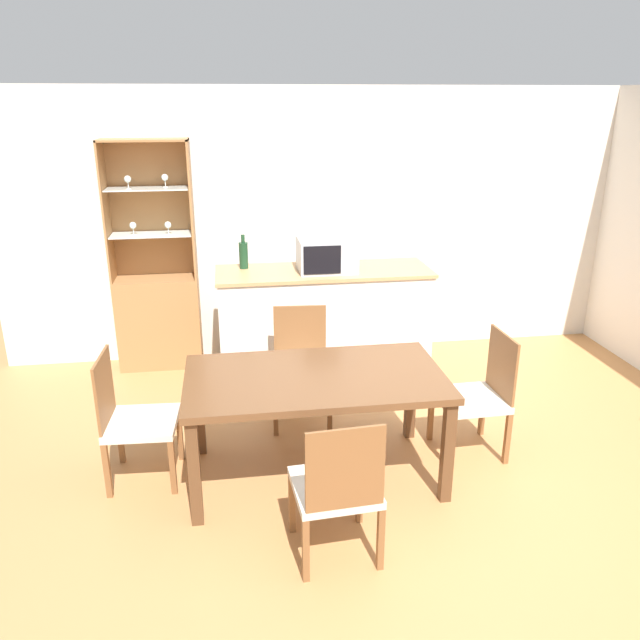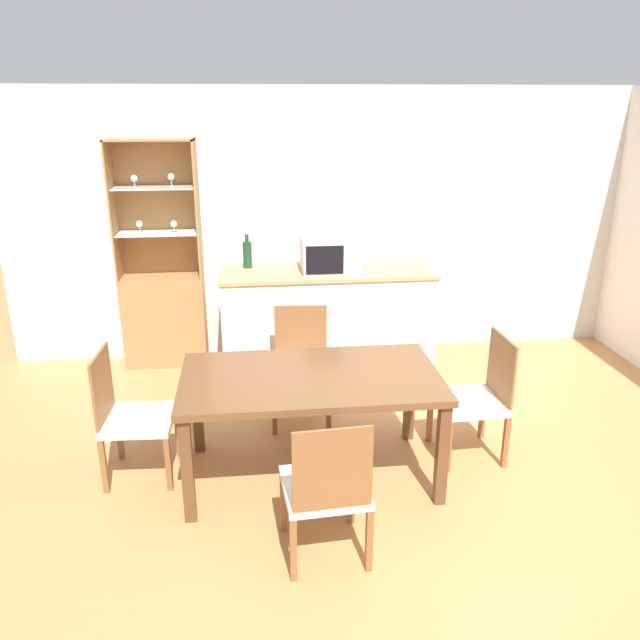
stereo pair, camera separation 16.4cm
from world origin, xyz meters
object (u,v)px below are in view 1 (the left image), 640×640
object	(u,v)px
dining_chair_side_right_far	(477,395)
wine_bottle	(244,255)
display_cabinet	(158,304)
microwave	(327,254)
dining_table	(315,387)
dining_chair_head_far	(301,367)
dining_chair_side_left_far	(134,419)
dining_chair_head_near	(337,488)

from	to	relation	value
dining_chair_side_right_far	wine_bottle	xyz separation A→B (m)	(-1.57, 1.56, 0.71)
display_cabinet	microwave	world-z (taller)	display_cabinet
display_cabinet	dining_chair_side_right_far	bearing A→B (deg)	-39.38
display_cabinet	wine_bottle	bearing A→B (deg)	-25.92
dining_table	microwave	bearing A→B (deg)	78.19
dining_chair_head_far	dining_chair_side_right_far	bearing A→B (deg)	154.97
dining_chair_head_far	dining_chair_side_left_far	bearing A→B (deg)	33.93
dining_chair_side_left_far	dining_chair_head_near	size ratio (longest dim) A/B	1.00
dining_chair_head_near	microwave	distance (m)	2.47
dining_table	dining_chair_side_left_far	bearing A→B (deg)	173.16
dining_chair_head_far	dining_chair_side_right_far	xyz separation A→B (m)	(1.18, -0.67, 0.00)
dining_chair_head_far	dining_chair_head_near	xyz separation A→B (m)	(-0.00, -1.62, 0.00)
display_cabinet	dining_chair_head_near	distance (m)	3.14
dining_chair_head_near	microwave	xyz separation A→B (m)	(0.32, 2.34, 0.72)
dining_chair_head_far	dining_chair_side_right_far	world-z (taller)	same
microwave	dining_chair_side_right_far	bearing A→B (deg)	-58.17
dining_chair_side_left_far	dining_chair_head_far	bearing A→B (deg)	122.39
dining_table	dining_chair_side_right_far	distance (m)	1.21
display_cabinet	wine_bottle	distance (m)	1.05
dining_chair_side_left_far	microwave	xyz separation A→B (m)	(1.51, 1.39, 0.72)
dining_chair_head_far	dining_chair_head_near	bearing A→B (deg)	94.53
wine_bottle	dining_chair_side_left_far	bearing A→B (deg)	-117.18
dining_chair_head_near	wine_bottle	distance (m)	2.64
dining_chair_side_right_far	microwave	distance (m)	1.79
dining_chair_head_near	display_cabinet	bearing A→B (deg)	108.42
dining_chair_side_left_far	wine_bottle	bearing A→B (deg)	155.84
dining_table	dining_chair_head_near	world-z (taller)	dining_chair_head_near
display_cabinet	dining_chair_side_left_far	world-z (taller)	display_cabinet
display_cabinet	microwave	distance (m)	1.71
dining_chair_side_right_far	wine_bottle	distance (m)	2.32
dining_chair_side_right_far	microwave	size ratio (longest dim) A/B	1.83
dining_chair_side_right_far	dining_chair_head_near	bearing A→B (deg)	127.08
dining_chair_side_left_far	dining_chair_head_near	distance (m)	1.52
dining_chair_head_near	microwave	bearing A→B (deg)	78.33
dining_chair_head_far	microwave	bearing A→B (deg)	-109.14
dining_table	dining_chair_head_far	distance (m)	0.84
dining_chair_head_near	dining_chair_side_right_far	distance (m)	1.52
dining_chair_head_near	dining_chair_side_right_far	world-z (taller)	same
dining_chair_head_near	microwave	world-z (taller)	microwave
dining_chair_head_far	wine_bottle	size ratio (longest dim) A/B	3.01
dining_table	dining_chair_head_near	bearing A→B (deg)	-89.75
dining_table	dining_chair_head_far	size ratio (longest dim) A/B	1.87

